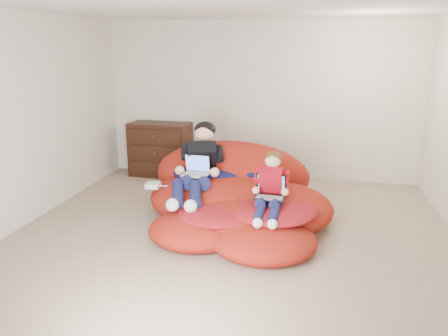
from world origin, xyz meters
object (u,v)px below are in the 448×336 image
dresser (160,149)px  older_boy (199,161)px  laptop_white (196,170)px  younger_boy (271,186)px  beanbag_pile (236,198)px  laptop_black (270,191)px

dresser → older_boy: older_boy is taller
dresser → older_boy: 2.02m
laptop_white → older_boy: bearing=90.0°
older_boy → younger_boy: older_boy is taller
dresser → older_boy: size_ratio=0.78×
older_boy → younger_boy: (0.94, -0.47, -0.11)m
dresser → younger_boy: bearing=-46.5°
beanbag_pile → laptop_black: 0.76m
laptop_white → laptop_black: 1.02m
dresser → younger_boy: size_ratio=1.18×
laptop_black → older_boy: bearing=152.2°
beanbag_pile → laptop_white: size_ratio=7.54×
laptop_white → laptop_black: size_ratio=0.90×
dresser → laptop_black: bearing=-46.8°
beanbag_pile → older_boy: size_ratio=1.85×
dresser → laptop_black: size_ratio=2.86×
older_boy → younger_boy: size_ratio=1.51×
younger_boy → laptop_white: bearing=159.4°
older_boy → laptop_white: older_boy is taller
beanbag_pile → dresser: bearing=133.5°
laptop_black → laptop_white: bearing=158.2°
beanbag_pile → older_boy: older_boy is taller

